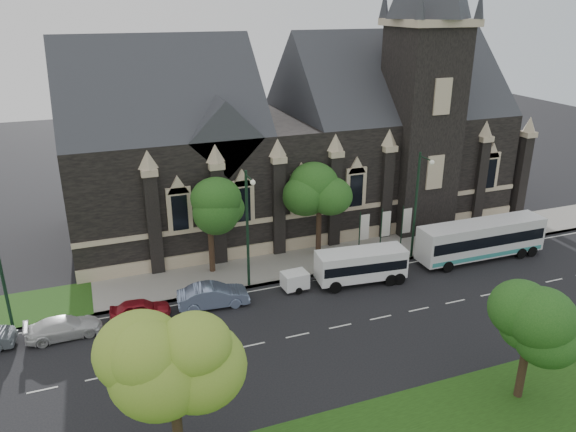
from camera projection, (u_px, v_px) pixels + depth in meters
name	position (u px, v px, depth m)	size (l,w,h in m)	color
ground	(340.00, 326.00, 36.01)	(160.00, 160.00, 0.00)	black
sidewalk	(289.00, 265.00, 44.26)	(80.00, 5.00, 0.15)	gray
museum	(305.00, 136.00, 51.10)	(40.00, 17.70, 29.90)	black
tree_park_near	(176.00, 358.00, 22.16)	(4.42, 4.42, 8.56)	black
tree_park_east	(531.00, 319.00, 28.23)	(3.40, 3.40, 6.28)	black
tree_walk_right	(321.00, 188.00, 44.29)	(4.08, 4.08, 7.80)	black
tree_walk_left	(211.00, 202.00, 41.35)	(3.91, 3.91, 7.64)	black
street_lamp_near	(418.00, 200.00, 43.63)	(0.36, 1.88, 9.00)	black
street_lamp_mid	(248.00, 224.00, 39.02)	(0.36, 1.88, 9.00)	black
banner_flag_left	(363.00, 230.00, 45.06)	(0.90, 0.10, 4.00)	black
banner_flag_center	(384.00, 227.00, 45.72)	(0.90, 0.10, 4.00)	black
banner_flag_right	(405.00, 223.00, 46.37)	(0.90, 0.10, 4.00)	black
tour_coach	(481.00, 239.00, 44.87)	(11.04, 2.66, 3.21)	silver
shuttle_bus	(361.00, 264.00, 41.14)	(6.91, 2.98, 2.60)	white
box_trailer	(295.00, 280.00, 40.28)	(2.68, 1.58, 1.41)	white
sedan	(213.00, 296.00, 38.15)	(1.71, 4.91, 1.62)	#7788AC
car_far_red	(140.00, 309.00, 36.70)	(1.59, 3.96, 1.35)	maroon
car_far_white	(64.00, 327.00, 34.68)	(1.86, 4.57, 1.33)	silver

